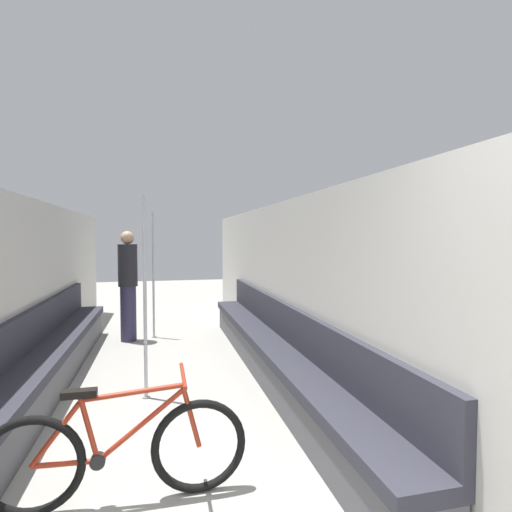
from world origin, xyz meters
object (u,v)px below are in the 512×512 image
object	(u,v)px
bicycle	(119,452)
grab_pole_near	(153,277)
passenger_standing	(128,284)
grab_pole_far	(145,301)
bench_seat_row_left	(40,370)
bench_seat_row_right	(273,353)

from	to	relation	value
bicycle	grab_pole_near	xyz separation A→B (m)	(0.15, 4.23, 0.68)
grab_pole_near	passenger_standing	bearing A→B (deg)	-162.03
grab_pole_near	bicycle	bearing A→B (deg)	-92.08
grab_pole_near	grab_pole_far	distance (m)	2.56
bench_seat_row_left	grab_pole_far	xyz separation A→B (m)	(1.05, -0.21, 0.71)
passenger_standing	bicycle	bearing A→B (deg)	164.92
grab_pole_far	passenger_standing	distance (m)	2.46
bench_seat_row_left	bicycle	distance (m)	2.10
bench_seat_row_left	bench_seat_row_right	bearing A→B (deg)	0.00
bench_seat_row_right	passenger_standing	xyz separation A→B (m)	(-1.77, 2.22, 0.61)
bench_seat_row_left	grab_pole_near	xyz separation A→B (m)	(1.09, 2.35, 0.71)
grab_pole_far	bicycle	bearing A→B (deg)	-93.70
bench_seat_row_right	grab_pole_far	world-z (taller)	grab_pole_far
bench_seat_row_right	grab_pole_far	distance (m)	1.60
bicycle	passenger_standing	distance (m)	4.15
bench_seat_row_left	bench_seat_row_right	world-z (taller)	same
bicycle	grab_pole_near	world-z (taller)	grab_pole_near
bicycle	grab_pole_far	world-z (taller)	grab_pole_far
bench_seat_row_right	grab_pole_far	xyz separation A→B (m)	(-1.42, -0.21, 0.71)
grab_pole_far	passenger_standing	world-z (taller)	grab_pole_far
bench_seat_row_right	passenger_standing	distance (m)	2.91
passenger_standing	bench_seat_row_right	bearing A→B (deg)	-159.91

